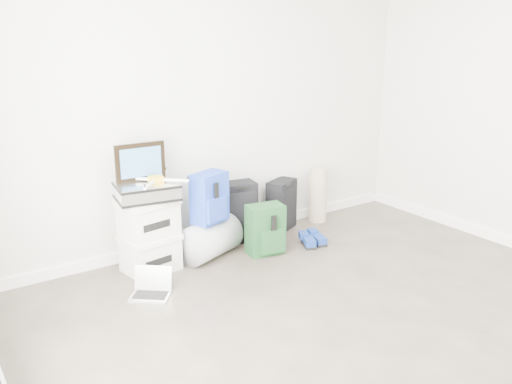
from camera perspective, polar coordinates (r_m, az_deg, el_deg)
ground at (r=3.77m, az=16.23°, el=-16.49°), size 5.00×5.00×0.00m
room_envelope at (r=3.20m, az=18.55°, el=10.46°), size 4.52×5.02×2.71m
boxes_stack at (r=4.75m, az=-11.16°, el=-4.46°), size 0.50×0.43×0.65m
briefcase at (r=4.63m, az=-11.43°, el=0.08°), size 0.54×0.43×0.14m
painting at (r=4.65m, az=-12.07°, el=3.11°), size 0.43×0.05×0.32m
drone at (r=4.61m, az=-10.49°, el=1.33°), size 0.43×0.43×0.05m
duffel_bag at (r=5.00m, az=-4.93°, el=-4.94°), size 0.66×0.53×0.35m
blue_backpack at (r=4.84m, az=-4.87°, el=-0.72°), size 0.37×0.32×0.45m
large_suitcase at (r=5.31m, az=-2.09°, el=-2.15°), size 0.42×0.31×0.60m
green_backpack at (r=5.04m, az=1.05°, el=-4.08°), size 0.37×0.30×0.47m
carry_on at (r=5.65m, az=2.74°, el=-1.37°), size 0.38×0.33×0.52m
shoes at (r=5.34m, az=6.01°, el=-5.05°), size 0.30×0.28×0.09m
rolled_rug at (r=5.90m, az=6.54°, el=-0.28°), size 0.19×0.19×0.59m
laptop at (r=4.44m, az=-10.94°, el=-9.93°), size 0.37×0.36×0.21m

